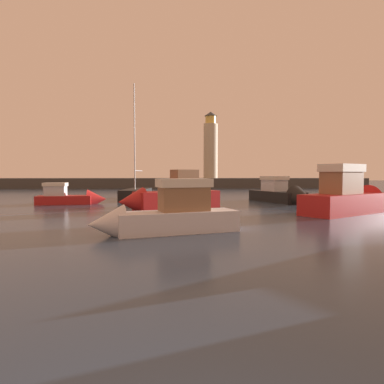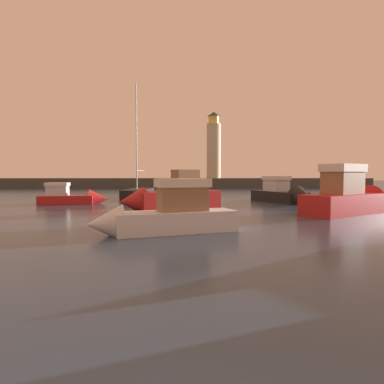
# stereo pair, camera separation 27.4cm
# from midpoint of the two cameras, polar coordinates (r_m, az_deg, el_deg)

# --- Properties ---
(ground_plane) EXTENTS (220.00, 220.00, 0.00)m
(ground_plane) POSITION_cam_midpoint_polar(r_m,az_deg,el_deg) (34.53, -2.23, -1.47)
(ground_plane) COLOR #2D3D51
(breakwater) EXTENTS (73.88, 6.25, 1.90)m
(breakwater) POSITION_cam_midpoint_polar(r_m,az_deg,el_deg) (67.09, -2.10, 1.50)
(breakwater) COLOR #423F3D
(breakwater) RESTS_ON ground_plane
(lighthouse) EXTENTS (2.74, 2.74, 12.87)m
(lighthouse) POSITION_cam_midpoint_polar(r_m,az_deg,el_deg) (67.61, 3.74, 7.48)
(lighthouse) COLOR beige
(lighthouse) RESTS_ON breakwater
(motorboat_1) EXTENTS (6.98, 3.66, 2.76)m
(motorboat_1) POSITION_cam_midpoint_polar(r_m,az_deg,el_deg) (15.70, -4.64, -3.96)
(motorboat_1) COLOR silver
(motorboat_1) RESTS_ON ground_plane
(motorboat_3) EXTENTS (7.81, 5.58, 3.21)m
(motorboat_3) POSITION_cam_midpoint_polar(r_m,az_deg,el_deg) (25.35, -3.56, -1.02)
(motorboat_3) COLOR #B21E1E
(motorboat_3) RESTS_ON ground_plane
(motorboat_4) EXTENTS (8.65, 6.70, 3.74)m
(motorboat_4) POSITION_cam_midpoint_polar(r_m,az_deg,el_deg) (26.24, 25.59, -0.87)
(motorboat_4) COLOR #B21E1E
(motorboat_4) RESTS_ON ground_plane
(motorboat_5) EXTENTS (4.84, 8.10, 3.02)m
(motorboat_5) POSITION_cam_midpoint_polar(r_m,az_deg,el_deg) (33.29, 15.54, -0.43)
(motorboat_5) COLOR black
(motorboat_5) RESTS_ON ground_plane
(motorboat_6) EXTENTS (6.12, 2.42, 2.37)m
(motorboat_6) POSITION_cam_midpoint_polar(r_m,az_deg,el_deg) (32.58, -18.45, -0.83)
(motorboat_6) COLOR #B21E1E
(motorboat_6) RESTS_ON ground_plane
(sailboat_moored) EXTENTS (2.79, 7.60, 11.96)m
(sailboat_moored) POSITION_cam_midpoint_polar(r_m,az_deg,el_deg) (36.94, -8.66, -0.27)
(sailboat_moored) COLOR black
(sailboat_moored) RESTS_ON ground_plane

